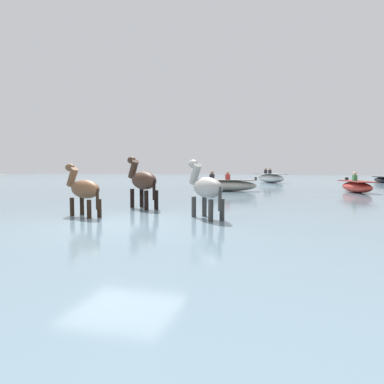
# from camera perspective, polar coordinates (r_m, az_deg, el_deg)

# --- Properties ---
(ground_plane) EXTENTS (120.00, 120.00, 0.00)m
(ground_plane) POSITION_cam_1_polar(r_m,az_deg,el_deg) (8.63, -10.91, -7.30)
(ground_plane) COLOR gray
(water_surface) EXTENTS (90.00, 90.00, 0.36)m
(water_surface) POSITION_cam_1_polar(r_m,az_deg,el_deg) (18.05, 3.18, -0.73)
(water_surface) COLOR slate
(water_surface) RESTS_ON ground
(horse_lead_dark_bay) EXTENTS (1.65, 1.47, 2.05)m
(horse_lead_dark_bay) POSITION_cam_1_polar(r_m,az_deg,el_deg) (11.40, -8.00, 1.61)
(horse_lead_dark_bay) COLOR #382319
(horse_lead_dark_bay) RESTS_ON ground
(horse_trailing_grey) EXTENTS (1.37, 1.51, 1.89)m
(horse_trailing_grey) POSITION_cam_1_polar(r_m,az_deg,el_deg) (9.07, 2.29, 0.47)
(horse_trailing_grey) COLOR gray
(horse_trailing_grey) RESTS_ON ground
(horse_flank_bay) EXTENTS (1.58, 1.02, 1.79)m
(horse_flank_bay) POSITION_cam_1_polar(r_m,az_deg,el_deg) (9.90, -17.13, 0.22)
(horse_flank_bay) COLOR brown
(horse_flank_bay) RESTS_ON ground
(boat_mid_channel) EXTENTS (1.61, 3.13, 1.08)m
(boat_mid_channel) POSITION_cam_1_polar(r_m,az_deg,el_deg) (20.29, 25.11, 0.80)
(boat_mid_channel) COLOR #BC382D
(boat_mid_channel) RESTS_ON water_surface
(boat_far_offshore) EXTENTS (1.09, 2.63, 0.64)m
(boat_far_offshore) POSITION_cam_1_polar(r_m,az_deg,el_deg) (34.05, 28.33, 1.76)
(boat_far_offshore) COLOR black
(boat_far_offshore) RESTS_ON water_surface
(boat_near_port) EXTENTS (3.06, 3.76, 1.24)m
(boat_near_port) POSITION_cam_1_polar(r_m,az_deg,el_deg) (30.78, 12.63, 2.22)
(boat_near_port) COLOR silver
(boat_near_port) RESTS_ON water_surface
(boat_distant_east) EXTENTS (3.24, 1.36, 1.12)m
(boat_distant_east) POSITION_cam_1_polar(r_m,az_deg,el_deg) (19.52, 5.78, 1.11)
(boat_distant_east) COLOR #B2AD9E
(boat_distant_east) RESTS_ON water_surface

